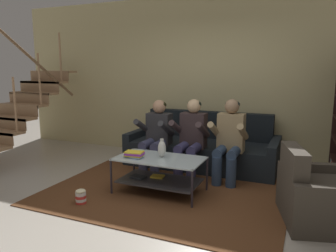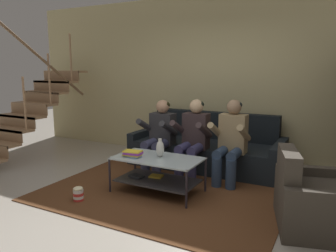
{
  "view_description": "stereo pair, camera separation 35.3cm",
  "coord_description": "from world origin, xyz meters",
  "px_view_note": "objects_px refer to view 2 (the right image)",
  "views": [
    {
      "loc": [
        1.52,
        -3.31,
        1.63
      ],
      "look_at": [
        -0.25,
        0.79,
        0.84
      ],
      "focal_mm": 35.0,
      "sensor_mm": 36.0,
      "label": 1
    },
    {
      "loc": [
        1.84,
        -3.16,
        1.63
      ],
      "look_at": [
        -0.25,
        0.79,
        0.84
      ],
      "focal_mm": 35.0,
      "sensor_mm": 36.0,
      "label": 2
    }
  ],
  "objects_px": {
    "couch": "(207,150)",
    "coffee_table": "(157,169)",
    "person_seated_middle": "(193,135)",
    "popcorn_tub": "(78,194)",
    "person_seated_left": "(159,133)",
    "armchair": "(318,202)",
    "book_stack": "(133,154)",
    "vase": "(160,148)",
    "person_seated_right": "(231,139)"
  },
  "relations": [
    {
      "from": "person_seated_left",
      "to": "popcorn_tub",
      "type": "height_order",
      "value": "person_seated_left"
    },
    {
      "from": "couch",
      "to": "coffee_table",
      "type": "relative_size",
      "value": 2.16
    },
    {
      "from": "couch",
      "to": "person_seated_left",
      "type": "height_order",
      "value": "person_seated_left"
    },
    {
      "from": "couch",
      "to": "coffee_table",
      "type": "distance_m",
      "value": 1.42
    },
    {
      "from": "book_stack",
      "to": "armchair",
      "type": "distance_m",
      "value": 2.25
    },
    {
      "from": "person_seated_left",
      "to": "armchair",
      "type": "height_order",
      "value": "person_seated_left"
    },
    {
      "from": "popcorn_tub",
      "to": "person_seated_right",
      "type": "bearing_deg",
      "value": 46.91
    },
    {
      "from": "armchair",
      "to": "popcorn_tub",
      "type": "bearing_deg",
      "value": -166.68
    },
    {
      "from": "person_seated_right",
      "to": "person_seated_left",
      "type": "bearing_deg",
      "value": -179.73
    },
    {
      "from": "vase",
      "to": "popcorn_tub",
      "type": "distance_m",
      "value": 1.17
    },
    {
      "from": "book_stack",
      "to": "armchair",
      "type": "bearing_deg",
      "value": 0.9
    },
    {
      "from": "person_seated_right",
      "to": "vase",
      "type": "bearing_deg",
      "value": -132.33
    },
    {
      "from": "book_stack",
      "to": "popcorn_tub",
      "type": "relative_size",
      "value": 1.39
    },
    {
      "from": "person_seated_left",
      "to": "book_stack",
      "type": "bearing_deg",
      "value": -82.31
    },
    {
      "from": "couch",
      "to": "book_stack",
      "type": "distance_m",
      "value": 1.62
    },
    {
      "from": "person_seated_middle",
      "to": "book_stack",
      "type": "distance_m",
      "value": 1.06
    },
    {
      "from": "vase",
      "to": "popcorn_tub",
      "type": "xyz_separation_m",
      "value": [
        -0.74,
        -0.77,
        -0.5
      ]
    },
    {
      "from": "couch",
      "to": "vase",
      "type": "bearing_deg",
      "value": -95.54
    },
    {
      "from": "person_seated_left",
      "to": "vase",
      "type": "relative_size",
      "value": 4.6
    },
    {
      "from": "couch",
      "to": "person_seated_middle",
      "type": "distance_m",
      "value": 0.68
    },
    {
      "from": "coffee_table",
      "to": "popcorn_tub",
      "type": "xyz_separation_m",
      "value": [
        -0.72,
        -0.71,
        -0.22
      ]
    },
    {
      "from": "couch",
      "to": "coffee_table",
      "type": "height_order",
      "value": "couch"
    },
    {
      "from": "person_seated_left",
      "to": "vase",
      "type": "distance_m",
      "value": 0.9
    },
    {
      "from": "couch",
      "to": "person_seated_right",
      "type": "distance_m",
      "value": 0.9
    },
    {
      "from": "vase",
      "to": "popcorn_tub",
      "type": "bearing_deg",
      "value": -133.85
    },
    {
      "from": "popcorn_tub",
      "to": "person_seated_middle",
      "type": "bearing_deg",
      "value": 60.68
    },
    {
      "from": "person_seated_right",
      "to": "book_stack",
      "type": "distance_m",
      "value": 1.41
    },
    {
      "from": "person_seated_middle",
      "to": "popcorn_tub",
      "type": "xyz_separation_m",
      "value": [
        -0.87,
        -1.55,
        -0.54
      ]
    },
    {
      "from": "coffee_table",
      "to": "armchair",
      "type": "relative_size",
      "value": 1.07
    },
    {
      "from": "couch",
      "to": "book_stack",
      "type": "xyz_separation_m",
      "value": [
        -0.45,
        -1.54,
        0.24
      ]
    },
    {
      "from": "person_seated_right",
      "to": "popcorn_tub",
      "type": "bearing_deg",
      "value": -133.09
    },
    {
      "from": "coffee_table",
      "to": "vase",
      "type": "distance_m",
      "value": 0.28
    },
    {
      "from": "vase",
      "to": "book_stack",
      "type": "xyz_separation_m",
      "value": [
        -0.32,
        -0.17,
        -0.07
      ]
    },
    {
      "from": "book_stack",
      "to": "person_seated_middle",
      "type": "bearing_deg",
      "value": 64.62
    },
    {
      "from": "vase",
      "to": "armchair",
      "type": "height_order",
      "value": "armchair"
    },
    {
      "from": "person_seated_left",
      "to": "coffee_table",
      "type": "distance_m",
      "value": 0.98
    },
    {
      "from": "coffee_table",
      "to": "book_stack",
      "type": "distance_m",
      "value": 0.38
    },
    {
      "from": "person_seated_left",
      "to": "book_stack",
      "type": "distance_m",
      "value": 0.96
    },
    {
      "from": "person_seated_right",
      "to": "book_stack",
      "type": "bearing_deg",
      "value": -137.23
    },
    {
      "from": "person_seated_middle",
      "to": "armchair",
      "type": "height_order",
      "value": "person_seated_middle"
    },
    {
      "from": "person_seated_middle",
      "to": "book_stack",
      "type": "bearing_deg",
      "value": -115.38
    },
    {
      "from": "coffee_table",
      "to": "popcorn_tub",
      "type": "bearing_deg",
      "value": -135.08
    },
    {
      "from": "person_seated_middle",
      "to": "armchair",
      "type": "bearing_deg",
      "value": -27.14
    },
    {
      "from": "couch",
      "to": "book_stack",
      "type": "height_order",
      "value": "couch"
    },
    {
      "from": "coffee_table",
      "to": "vase",
      "type": "bearing_deg",
      "value": 69.43
    },
    {
      "from": "couch",
      "to": "person_seated_right",
      "type": "height_order",
      "value": "person_seated_right"
    },
    {
      "from": "book_stack",
      "to": "person_seated_left",
      "type": "bearing_deg",
      "value": 97.69
    },
    {
      "from": "person_seated_left",
      "to": "armchair",
      "type": "bearing_deg",
      "value": -21.09
    },
    {
      "from": "popcorn_tub",
      "to": "couch",
      "type": "bearing_deg",
      "value": 67.82
    },
    {
      "from": "person_seated_right",
      "to": "coffee_table",
      "type": "height_order",
      "value": "person_seated_right"
    }
  ]
}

